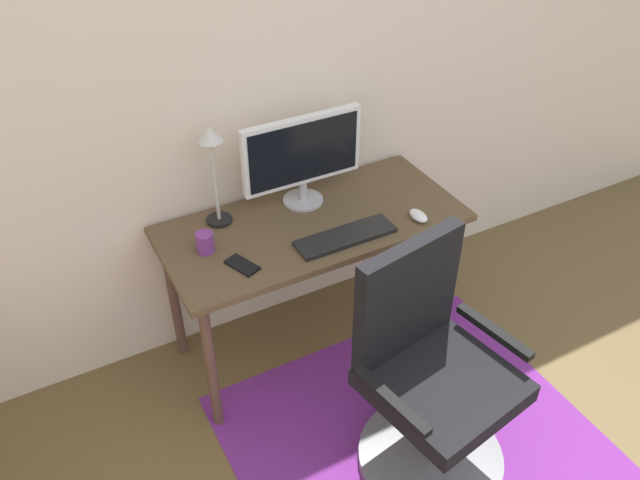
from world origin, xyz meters
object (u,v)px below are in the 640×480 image
object	(u,v)px
coffee_cup	(205,243)
office_chair	(429,389)
desk	(313,236)
cell_phone	(242,265)
computer_mouse	(418,216)
keyboard	(345,236)
desk_lamp	(212,156)
monitor	(302,154)

from	to	relation	value
coffee_cup	office_chair	size ratio (longest dim) A/B	0.09
desk	cell_phone	size ratio (longest dim) A/B	9.32
desk	cell_phone	world-z (taller)	cell_phone
computer_mouse	office_chair	size ratio (longest dim) A/B	0.11
cell_phone	office_chair	size ratio (longest dim) A/B	0.14
keyboard	cell_phone	size ratio (longest dim) A/B	3.07
desk_lamp	monitor	bearing A→B (deg)	-4.80
coffee_cup	office_chair	bearing A→B (deg)	-54.64
monitor	office_chair	xyz separation A→B (m)	(0.05, -0.93, -0.57)
cell_phone	desk_lamp	world-z (taller)	desk_lamp
desk	keyboard	bearing A→B (deg)	-70.39
computer_mouse	coffee_cup	xyz separation A→B (m)	(-0.88, 0.22, 0.03)
desk	monitor	distance (m)	0.36
monitor	desk_lamp	xyz separation A→B (m)	(-0.39, 0.03, 0.08)
monitor	coffee_cup	world-z (taller)	monitor
desk	coffee_cup	xyz separation A→B (m)	(-0.48, 0.02, 0.12)
monitor	coffee_cup	distance (m)	0.56
office_chair	coffee_cup	bearing A→B (deg)	115.45
monitor	keyboard	size ratio (longest dim) A/B	1.27
cell_phone	desk_lamp	xyz separation A→B (m)	(0.03, 0.33, 0.31)
computer_mouse	desk_lamp	world-z (taller)	desk_lamp
desk	office_chair	bearing A→B (deg)	-83.53
monitor	coffee_cup	size ratio (longest dim) A/B	6.33
keyboard	computer_mouse	distance (m)	0.35
keyboard	coffee_cup	bearing A→B (deg)	160.39
desk	keyboard	xyz separation A→B (m)	(0.06, -0.17, 0.09)
cell_phone	desk	bearing A→B (deg)	-1.50
desk	monitor	world-z (taller)	monitor
computer_mouse	desk	bearing A→B (deg)	153.76
coffee_cup	computer_mouse	bearing A→B (deg)	-13.98
desk	cell_phone	bearing A→B (deg)	-160.20
coffee_cup	desk_lamp	size ratio (longest dim) A/B	0.19
monitor	keyboard	xyz separation A→B (m)	(0.03, -0.33, -0.23)
desk_lamp	keyboard	bearing A→B (deg)	-41.15
monitor	keyboard	world-z (taller)	monitor
desk	desk_lamp	world-z (taller)	desk_lamp
keyboard	computer_mouse	world-z (taller)	computer_mouse
keyboard	office_chair	bearing A→B (deg)	-87.47
keyboard	coffee_cup	world-z (taller)	coffee_cup
keyboard	desk_lamp	distance (m)	0.63
keyboard	cell_phone	xyz separation A→B (m)	(-0.45, 0.03, -0.00)
desk	office_chair	size ratio (longest dim) A/B	1.32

